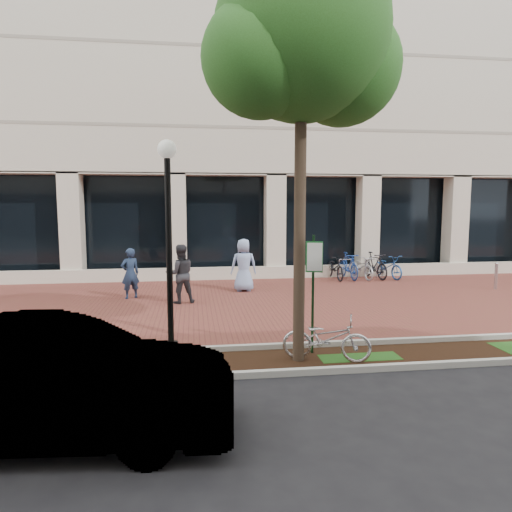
{
  "coord_description": "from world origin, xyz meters",
  "views": [
    {
      "loc": [
        -1.34,
        -13.62,
        3.03
      ],
      "look_at": [
        0.43,
        -0.8,
        1.54
      ],
      "focal_mm": 32.0,
      "sensor_mm": 36.0,
      "label": 1
    }
  ],
  "objects": [
    {
      "name": "sedan_near_curb",
      "position": [
        -3.16,
        -7.74,
        0.77
      ],
      "size": [
        4.78,
        2.01,
        1.53
      ],
      "primitive_type": "imported",
      "rotation": [
        0.0,
        0.0,
        1.49
      ],
      "color": "#B8B8BD",
      "rests_on": "ground"
    },
    {
      "name": "pedestrian_right",
      "position": [
        0.38,
        1.91,
        0.92
      ],
      "size": [
        0.9,
        0.59,
        1.84
      ],
      "primitive_type": "imported",
      "rotation": [
        0.0,
        0.0,
        3.14
      ],
      "color": "#8AA2CF",
      "rests_on": "ground"
    },
    {
      "name": "ground",
      "position": [
        0.0,
        0.0,
        0.0
      ],
      "size": [
        120.0,
        120.0,
        0.0
      ],
      "primitive_type": "plane",
      "color": "black",
      "rests_on": "ground"
    },
    {
      "name": "planting_strip",
      "position": [
        0.0,
        -5.25,
        0.01
      ],
      "size": [
        40.0,
        1.5,
        0.01
      ],
      "primitive_type": "cube",
      "color": "black",
      "rests_on": "ground"
    },
    {
      "name": "near_office_building",
      "position": [
        0.0,
        10.47,
        10.05
      ],
      "size": [
        40.0,
        12.12,
        16.0
      ],
      "color": "beige",
      "rests_on": "ground"
    },
    {
      "name": "lamppost",
      "position": [
        -1.81,
        -4.67,
        2.39
      ],
      "size": [
        0.36,
        0.36,
        4.24
      ],
      "color": "black",
      "rests_on": "ground"
    },
    {
      "name": "pedestrian_mid",
      "position": [
        -1.75,
        0.29,
        0.9
      ],
      "size": [
        0.99,
        0.84,
        1.8
      ],
      "primitive_type": "imported",
      "rotation": [
        0.0,
        0.0,
        3.34
      ],
      "color": "#29292E",
      "rests_on": "ground"
    },
    {
      "name": "locked_bicycle",
      "position": [
        1.18,
        -5.34,
        0.45
      ],
      "size": [
        1.81,
        1.13,
        0.9
      ],
      "primitive_type": "imported",
      "rotation": [
        0.0,
        0.0,
        1.23
      ],
      "color": "silver",
      "rests_on": "ground"
    },
    {
      "name": "curb_plaza_side",
      "position": [
        0.0,
        -4.5,
        0.06
      ],
      "size": [
        40.0,
        0.12,
        0.12
      ],
      "primitive_type": "cube",
      "color": "#B5B4AA",
      "rests_on": "ground"
    },
    {
      "name": "bike_rack_cluster",
      "position": [
        5.4,
        3.91,
        0.5
      ],
      "size": [
        3.11,
        1.95,
        1.07
      ],
      "rotation": [
        0.0,
        0.0,
        0.15
      ],
      "color": "black",
      "rests_on": "ground"
    },
    {
      "name": "street_tree",
      "position": [
        0.7,
        -5.22,
        5.87
      ],
      "size": [
        3.8,
        3.17,
        7.67
      ],
      "color": "#483929",
      "rests_on": "ground"
    },
    {
      "name": "bollard",
      "position": [
        9.29,
        1.04,
        0.49
      ],
      "size": [
        0.12,
        0.12,
        0.97
      ],
      "color": "#AEAEB3",
      "rests_on": "ground"
    },
    {
      "name": "brick_plaza",
      "position": [
        0.0,
        0.0,
        0.01
      ],
      "size": [
        40.0,
        9.0,
        0.01
      ],
      "primitive_type": "cube",
      "color": "brown",
      "rests_on": "ground"
    },
    {
      "name": "pedestrian_left",
      "position": [
        -3.35,
        1.19,
        0.81
      ],
      "size": [
        0.71,
        0.61,
        1.63
      ],
      "primitive_type": "imported",
      "rotation": [
        0.0,
        0.0,
        3.6
      ],
      "color": "#1D2C48",
      "rests_on": "ground"
    },
    {
      "name": "parking_sign",
      "position": [
        1.03,
        -4.87,
        1.54
      ],
      "size": [
        0.34,
        0.07,
        2.42
      ],
      "rotation": [
        0.0,
        0.0,
        -0.31
      ],
      "color": "#13361A",
      "rests_on": "ground"
    },
    {
      "name": "curb_street_side",
      "position": [
        0.0,
        -6.0,
        0.06
      ],
      "size": [
        40.0,
        0.12,
        0.12
      ],
      "primitive_type": "cube",
      "color": "#B5B4AA",
      "rests_on": "ground"
    }
  ]
}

